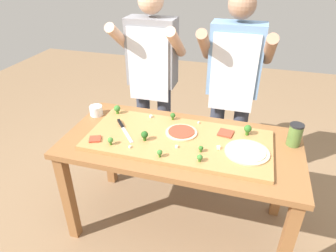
% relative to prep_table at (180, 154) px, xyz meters
% --- Properties ---
extents(ground_plane, '(8.00, 8.00, 0.00)m').
position_rel_prep_table_xyz_m(ground_plane, '(0.00, 0.00, -0.68)').
color(ground_plane, '#896B4C').
extents(prep_table, '(1.59, 0.78, 0.79)m').
position_rel_prep_table_xyz_m(prep_table, '(0.00, 0.00, 0.00)').
color(prep_table, brown).
rests_on(prep_table, ground).
extents(cutting_board, '(1.22, 0.55, 0.02)m').
position_rel_prep_table_xyz_m(cutting_board, '(-0.02, -0.01, 0.12)').
color(cutting_board, '#B27F47').
rests_on(cutting_board, prep_table).
extents(chefs_knife, '(0.22, 0.26, 0.02)m').
position_rel_prep_table_xyz_m(chefs_knife, '(-0.43, 0.01, 0.14)').
color(chefs_knife, '#B7BABF').
rests_on(chefs_knife, cutting_board).
extents(pizza_whole_white_garlic, '(0.28, 0.28, 0.02)m').
position_rel_prep_table_xyz_m(pizza_whole_white_garlic, '(0.44, -0.05, 0.14)').
color(pizza_whole_white_garlic, beige).
rests_on(pizza_whole_white_garlic, cutting_board).
extents(pizza_whole_tomato_red, '(0.22, 0.22, 0.02)m').
position_rel_prep_table_xyz_m(pizza_whole_tomato_red, '(-0.01, 0.06, 0.14)').
color(pizza_whole_tomato_red, beige).
rests_on(pizza_whole_tomato_red, cutting_board).
extents(pizza_slice_far_right, '(0.10, 0.10, 0.01)m').
position_rel_prep_table_xyz_m(pizza_slice_far_right, '(-0.54, -0.18, 0.14)').
color(pizza_slice_far_right, '#BC3D28').
rests_on(pizza_slice_far_right, cutting_board).
extents(pizza_slice_near_left, '(0.11, 0.11, 0.01)m').
position_rel_prep_table_xyz_m(pizza_slice_near_left, '(0.28, 0.14, 0.14)').
color(pizza_slice_near_left, '#BC3D28').
rests_on(pizza_slice_near_left, cutting_board).
extents(broccoli_floret_front_right, '(0.05, 0.05, 0.07)m').
position_rel_prep_table_xyz_m(broccoli_floret_front_right, '(-0.22, -0.09, 0.18)').
color(broccoli_floret_front_right, '#2C5915').
rests_on(broccoli_floret_front_right, cutting_board).
extents(broccoli_floret_back_mid, '(0.03, 0.03, 0.04)m').
position_rel_prep_table_xyz_m(broccoli_floret_back_mid, '(0.16, -0.12, 0.16)').
color(broccoli_floret_back_mid, '#366618').
rests_on(broccoli_floret_back_mid, cutting_board).
extents(broccoli_floret_center_right, '(0.04, 0.04, 0.05)m').
position_rel_prep_table_xyz_m(broccoli_floret_center_right, '(-0.42, -0.20, 0.17)').
color(broccoli_floret_center_right, '#487A23').
rests_on(broccoli_floret_center_right, cutting_board).
extents(broccoli_floret_back_right, '(0.04, 0.04, 0.05)m').
position_rel_prep_table_xyz_m(broccoli_floret_back_right, '(-0.07, -0.24, 0.16)').
color(broccoli_floret_back_right, '#3F7220').
rests_on(broccoli_floret_back_right, cutting_board).
extents(broccoli_floret_center_left, '(0.04, 0.04, 0.05)m').
position_rel_prep_table_xyz_m(broccoli_floret_center_left, '(0.17, -0.22, 0.16)').
color(broccoli_floret_center_left, '#3F7220').
rests_on(broccoli_floret_center_left, cutting_board).
extents(broccoli_floret_front_left, '(0.04, 0.04, 0.05)m').
position_rel_prep_table_xyz_m(broccoli_floret_front_left, '(-0.12, 0.23, 0.17)').
color(broccoli_floret_front_left, '#366618').
rests_on(broccoli_floret_front_left, cutting_board).
extents(broccoli_floret_front_mid, '(0.05, 0.05, 0.07)m').
position_rel_prep_table_xyz_m(broccoli_floret_front_mid, '(-0.55, 0.20, 0.17)').
color(broccoli_floret_front_mid, '#3F7220').
rests_on(broccoli_floret_front_mid, cutting_board).
extents(broccoli_floret_back_left, '(0.05, 0.05, 0.07)m').
position_rel_prep_table_xyz_m(broccoli_floret_back_left, '(0.42, 0.17, 0.18)').
color(broccoli_floret_back_left, '#366618').
rests_on(broccoli_floret_back_left, cutting_board).
extents(cheese_crumble_a, '(0.03, 0.03, 0.02)m').
position_rel_prep_table_xyz_m(cheese_crumble_a, '(-0.29, 0.22, 0.14)').
color(cheese_crumble_a, silver).
rests_on(cheese_crumble_a, cutting_board).
extents(cheese_crumble_b, '(0.02, 0.02, 0.01)m').
position_rel_prep_table_xyz_m(cheese_crumble_b, '(-0.28, -0.20, 0.14)').
color(cheese_crumble_b, white).
rests_on(cheese_crumble_b, cutting_board).
extents(cheese_crumble_c, '(0.02, 0.02, 0.02)m').
position_rel_prep_table_xyz_m(cheese_crumble_c, '(0.26, -0.05, 0.14)').
color(cheese_crumble_c, white).
rests_on(cheese_crumble_c, cutting_board).
extents(cheese_crumble_d, '(0.02, 0.02, 0.02)m').
position_rel_prep_table_xyz_m(cheese_crumble_d, '(0.00, -0.12, 0.14)').
color(cheese_crumble_d, white).
rests_on(cheese_crumble_d, cutting_board).
extents(cheese_crumble_e, '(0.02, 0.02, 0.01)m').
position_rel_prep_table_xyz_m(cheese_crumble_e, '(0.08, 0.23, 0.14)').
color(cheese_crumble_e, white).
rests_on(cheese_crumble_e, cutting_board).
extents(flour_cup, '(0.10, 0.10, 0.08)m').
position_rel_prep_table_xyz_m(flour_cup, '(-0.72, 0.18, 0.14)').
color(flour_cup, white).
rests_on(flour_cup, prep_table).
extents(sauce_jar, '(0.09, 0.09, 0.15)m').
position_rel_prep_table_xyz_m(sauce_jar, '(0.72, 0.17, 0.19)').
color(sauce_jar, '#517033').
rests_on(sauce_jar, prep_table).
extents(cook_left, '(0.54, 0.39, 1.67)m').
position_rel_prep_table_xyz_m(cook_left, '(-0.42, 0.65, 0.32)').
color(cook_left, '#333847').
rests_on(cook_left, ground).
extents(cook_right, '(0.54, 0.39, 1.67)m').
position_rel_prep_table_xyz_m(cook_right, '(0.26, 0.65, 0.32)').
color(cook_right, '#333847').
rests_on(cook_right, ground).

